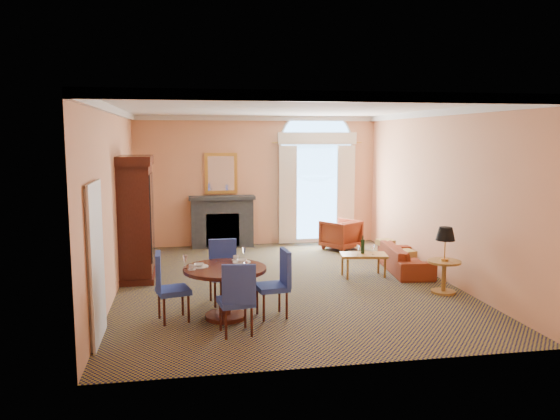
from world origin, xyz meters
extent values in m
plane|color=#111238|center=(0.00, 0.00, 0.00)|extent=(7.50, 7.50, 0.00)
cube|color=tan|center=(0.00, 3.75, 1.60)|extent=(6.00, 0.04, 3.20)
cube|color=tan|center=(-3.00, 0.00, 1.60)|extent=(0.04, 7.50, 3.20)
cube|color=tan|center=(3.00, 0.00, 1.60)|extent=(0.04, 7.50, 3.20)
cube|color=silver|center=(0.00, 0.00, 3.20)|extent=(6.00, 7.50, 0.04)
cube|color=silver|center=(0.00, 0.00, 3.14)|extent=(6.00, 7.50, 0.12)
cube|color=silver|center=(-2.96, -2.40, 1.03)|extent=(0.08, 0.90, 2.06)
cube|color=#32363B|center=(-0.90, 3.55, 0.60)|extent=(1.50, 0.40, 1.20)
cube|color=#32363B|center=(-0.90, 3.52, 1.24)|extent=(1.60, 0.46, 0.08)
cube|color=gold|center=(-0.90, 3.72, 1.80)|extent=(0.80, 0.04, 1.00)
cube|color=silver|center=(-0.90, 3.70, 1.80)|extent=(0.64, 0.02, 0.84)
cube|color=silver|center=(1.50, 3.73, 1.25)|extent=(1.90, 0.04, 2.50)
cube|color=#8FC2EF|center=(1.50, 3.72, 1.25)|extent=(1.70, 0.02, 2.30)
cylinder|color=silver|center=(1.50, 3.73, 2.50)|extent=(1.90, 0.04, 1.90)
cube|color=beige|center=(0.75, 3.61, 1.25)|extent=(0.45, 0.06, 2.45)
cube|color=beige|center=(2.25, 3.61, 1.25)|extent=(0.45, 0.06, 2.45)
cube|color=beige|center=(1.50, 3.61, 2.65)|extent=(2.00, 0.08, 0.30)
cube|color=black|center=(-2.72, 0.82, 1.08)|extent=(0.60, 1.08, 2.17)
cube|color=black|center=(-2.72, 0.82, 2.26)|extent=(0.67, 1.19, 0.17)
cube|color=black|center=(-2.72, 0.82, 0.05)|extent=(0.67, 1.19, 0.11)
cylinder|color=black|center=(-1.23, -1.79, 0.75)|extent=(1.23, 1.23, 0.05)
cylinder|color=black|center=(-1.23, -1.79, 0.36)|extent=(0.16, 0.16, 0.73)
cylinder|color=black|center=(-1.23, -1.79, 0.03)|extent=(0.62, 0.62, 0.06)
cylinder|color=white|center=(-0.96, -1.52, 0.78)|extent=(0.28, 0.28, 0.01)
imported|color=white|center=(-0.96, -1.52, 0.81)|extent=(0.15, 0.15, 0.04)
imported|color=white|center=(-1.03, -1.35, 0.82)|extent=(0.09, 0.09, 0.07)
cylinder|color=white|center=(-1.61, -1.69, 0.78)|extent=(0.28, 0.28, 0.01)
imported|color=white|center=(-1.61, -1.69, 0.81)|extent=(0.15, 0.15, 0.04)
imported|color=white|center=(-1.72, -1.84, 0.82)|extent=(0.09, 0.09, 0.07)
cylinder|color=white|center=(-1.13, -2.17, 0.78)|extent=(0.28, 0.28, 0.01)
imported|color=white|center=(-1.13, -2.17, 0.81)|extent=(0.15, 0.15, 0.04)
imported|color=white|center=(-0.95, -2.19, 0.82)|extent=(0.09, 0.09, 0.07)
cube|color=navy|center=(-1.21, -1.04, 0.45)|extent=(0.52, 0.52, 0.08)
cube|color=navy|center=(-1.20, -0.83, 0.75)|extent=(0.46, 0.08, 0.54)
cylinder|color=black|center=(-1.06, -0.84, 0.21)|extent=(0.04, 0.04, 0.41)
cylinder|color=black|center=(-1.41, -0.89, 0.21)|extent=(0.04, 0.04, 0.41)
cylinder|color=black|center=(-1.01, -1.19, 0.21)|extent=(0.04, 0.04, 0.41)
cylinder|color=black|center=(-1.36, -1.24, 0.21)|extent=(0.04, 0.04, 0.41)
cube|color=navy|center=(-1.14, -2.47, 0.45)|extent=(0.51, 0.51, 0.08)
cube|color=navy|center=(-1.12, -2.68, 0.75)|extent=(0.46, 0.13, 0.54)
cylinder|color=black|center=(-1.29, -2.67, 0.21)|extent=(0.04, 0.04, 0.41)
cylinder|color=black|center=(-0.94, -2.62, 0.21)|extent=(0.04, 0.04, 0.41)
cylinder|color=black|center=(-1.34, -2.32, 0.21)|extent=(0.04, 0.04, 0.41)
cylinder|color=black|center=(-0.99, -2.27, 0.21)|extent=(0.04, 0.04, 0.41)
cube|color=navy|center=(-0.54, -1.84, 0.45)|extent=(0.51, 0.51, 0.08)
cube|color=navy|center=(-0.33, -1.86, 0.75)|extent=(0.10, 0.46, 0.54)
cylinder|color=black|center=(-0.34, -1.99, 0.21)|extent=(0.04, 0.04, 0.41)
cylinder|color=black|center=(-0.39, -1.64, 0.21)|extent=(0.04, 0.04, 0.41)
cylinder|color=black|center=(-0.69, -2.04, 0.21)|extent=(0.04, 0.04, 0.41)
cylinder|color=black|center=(-0.74, -1.69, 0.21)|extent=(0.04, 0.04, 0.41)
cube|color=navy|center=(-1.99, -1.77, 0.45)|extent=(0.55, 0.55, 0.08)
cube|color=navy|center=(-2.20, -1.76, 0.75)|extent=(0.08, 0.46, 0.54)
cylinder|color=black|center=(-2.21, -1.64, 0.21)|extent=(0.04, 0.04, 0.41)
cylinder|color=black|center=(-2.12, -1.99, 0.21)|extent=(0.04, 0.04, 0.41)
cylinder|color=black|center=(-1.86, -1.56, 0.21)|extent=(0.04, 0.04, 0.41)
cylinder|color=black|center=(-1.78, -1.90, 0.21)|extent=(0.04, 0.04, 0.41)
imported|color=maroon|center=(2.55, 0.44, 0.26)|extent=(0.88, 1.84, 0.52)
imported|color=maroon|center=(1.88, 2.75, 0.36)|extent=(1.07, 1.08, 0.72)
cube|color=olive|center=(1.59, 0.20, 0.42)|extent=(0.95, 0.64, 0.05)
cylinder|color=olive|center=(1.22, 0.02, 0.20)|extent=(0.04, 0.04, 0.39)
cylinder|color=olive|center=(1.96, 0.02, 0.20)|extent=(0.04, 0.04, 0.39)
cylinder|color=olive|center=(1.22, 0.37, 0.20)|extent=(0.04, 0.04, 0.39)
cylinder|color=olive|center=(1.96, 0.37, 0.20)|extent=(0.04, 0.04, 0.39)
cylinder|color=olive|center=(2.60, -1.12, 0.55)|extent=(0.57, 0.57, 0.04)
cylinder|color=olive|center=(2.60, -1.12, 0.27)|extent=(0.08, 0.08, 0.53)
cylinder|color=olive|center=(2.60, -1.12, 0.02)|extent=(0.42, 0.42, 0.04)
camera|label=1|loc=(-1.81, -9.69, 2.70)|focal=35.00mm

